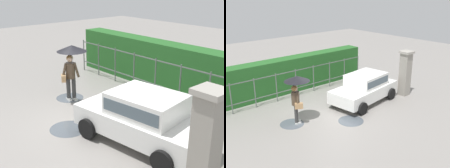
{
  "view_description": "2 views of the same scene",
  "coord_description": "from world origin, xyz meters",
  "views": [
    {
      "loc": [
        7.46,
        -5.34,
        4.36
      ],
      "look_at": [
        0.58,
        0.6,
        1.18
      ],
      "focal_mm": 48.99,
      "sensor_mm": 36.0,
      "label": 1
    },
    {
      "loc": [
        -7.43,
        -8.88,
        5.58
      ],
      "look_at": [
        0.68,
        0.4,
        1.29
      ],
      "focal_mm": 44.86,
      "sensor_mm": 36.0,
      "label": 2
    }
  ],
  "objects": [
    {
      "name": "ground_plane",
      "position": [
        0.0,
        0.0,
        0.0
      ],
      "size": [
        40.0,
        40.0,
        0.0
      ],
      "primitive_type": "plane",
      "color": "gray"
    },
    {
      "name": "car",
      "position": [
        2.32,
        0.22,
        0.8
      ],
      "size": [
        3.9,
        2.25,
        1.48
      ],
      "rotation": [
        0.0,
        0.0,
        3.27
      ],
      "color": "white",
      "rests_on": "ground"
    },
    {
      "name": "pedestrian",
      "position": [
        -1.54,
        0.49,
        1.62
      ],
      "size": [
        1.08,
        1.08,
        2.11
      ],
      "rotation": [
        0.0,
        0.0,
        -0.53
      ],
      "color": "#333333",
      "rests_on": "ground"
    },
    {
      "name": "gate_pillar",
      "position": [
        4.67,
        -0.49,
        1.24
      ],
      "size": [
        0.6,
        0.6,
        2.42
      ],
      "color": "gray",
      "rests_on": "ground"
    },
    {
      "name": "fence_section",
      "position": [
        0.13,
        3.18,
        0.82
      ],
      "size": [
        9.34,
        0.05,
        1.5
      ],
      "color": "#59605B",
      "rests_on": "ground"
    },
    {
      "name": "hedge_row",
      "position": [
        0.13,
        4.14,
        0.95
      ],
      "size": [
        10.29,
        0.9,
        1.9
      ],
      "primitive_type": "cube",
      "color": "#235B23",
      "rests_on": "ground"
    },
    {
      "name": "puddle_near",
      "position": [
        0.29,
        -0.91,
        0.0
      ],
      "size": [
        1.13,
        1.13,
        0.0
      ],
      "primitive_type": "cylinder",
      "color": "#4C545B",
      "rests_on": "ground"
    },
    {
      "name": "puddle_far",
      "position": [
        -1.82,
        0.55,
        0.0
      ],
      "size": [
        1.04,
        1.04,
        0.0
      ],
      "primitive_type": "cylinder",
      "color": "#4C545B",
      "rests_on": "ground"
    }
  ]
}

